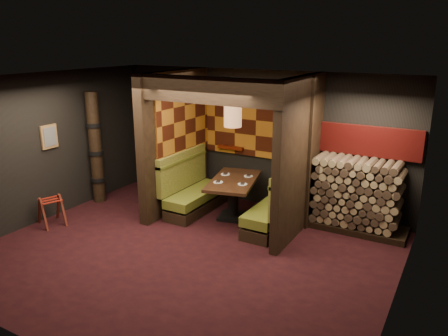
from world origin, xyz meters
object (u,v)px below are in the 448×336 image
at_px(dining_table, 234,191).
at_px(booth_bench_right, 277,209).
at_px(totem_column, 96,149).
at_px(pendant_lamp, 233,115).
at_px(firewood_stack, 361,196).
at_px(luggage_rack, 51,209).
at_px(booth_bench_left, 192,192).

bearing_deg(dining_table, booth_bench_right, -4.69).
xyz_separation_m(dining_table, totem_column, (-3.02, -0.63, 0.62)).
distance_m(booth_bench_right, totem_column, 4.10).
xyz_separation_m(pendant_lamp, firewood_stack, (2.31, 0.67, -1.40)).
relative_size(booth_bench_right, luggage_rack, 2.39).
relative_size(booth_bench_right, pendant_lamp, 1.61).
bearing_deg(dining_table, luggage_rack, -145.02).
distance_m(pendant_lamp, totem_column, 3.21).
bearing_deg(dining_table, booth_bench_left, -175.18).
relative_size(luggage_rack, firewood_stack, 0.39).
relative_size(booth_bench_left, pendant_lamp, 1.61).
relative_size(dining_table, totem_column, 0.70).
distance_m(booth_bench_left, dining_table, 0.95).
xyz_separation_m(pendant_lamp, totem_column, (-3.02, -0.58, -0.90)).
bearing_deg(pendant_lamp, luggage_rack, -145.69).
bearing_deg(totem_column, luggage_rack, -84.14).
bearing_deg(booth_bench_left, pendant_lamp, 1.76).
distance_m(booth_bench_left, totem_column, 2.30).
bearing_deg(booth_bench_right, pendant_lamp, 178.29).
bearing_deg(dining_table, firewood_stack, 15.04).
bearing_deg(totem_column, booth_bench_right, 7.86).
xyz_separation_m(dining_table, luggage_rack, (-2.88, -2.02, -0.27)).
relative_size(pendant_lamp, totem_column, 0.41).
bearing_deg(booth_bench_right, firewood_stack, 27.35).
bearing_deg(pendant_lamp, booth_bench_left, -178.24).
height_order(luggage_rack, firewood_stack, firewood_stack).
height_order(booth_bench_right, totem_column, totem_column).
relative_size(booth_bench_left, totem_column, 0.67).
xyz_separation_m(booth_bench_left, firewood_stack, (3.25, 0.70, 0.28)).
bearing_deg(firewood_stack, luggage_rack, -153.08).
distance_m(luggage_rack, totem_column, 1.65).
height_order(pendant_lamp, firewood_stack, pendant_lamp).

